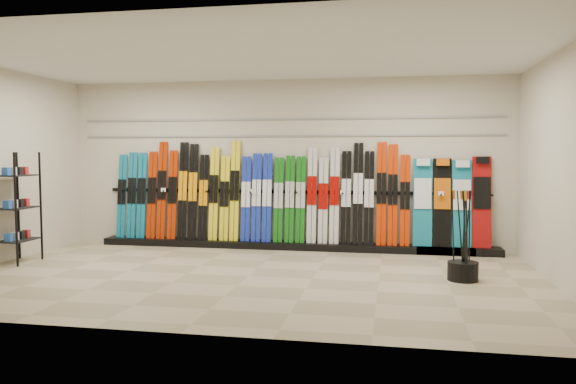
# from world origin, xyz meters

# --- Properties ---
(floor) EXTENTS (8.00, 8.00, 0.00)m
(floor) POSITION_xyz_m (0.00, 0.00, 0.00)
(floor) COLOR gray
(floor) RESTS_ON ground
(back_wall) EXTENTS (8.00, 0.00, 8.00)m
(back_wall) POSITION_xyz_m (0.00, 2.50, 1.50)
(back_wall) COLOR beige
(back_wall) RESTS_ON floor
(right_wall) EXTENTS (0.00, 5.00, 5.00)m
(right_wall) POSITION_xyz_m (4.00, 0.00, 1.50)
(right_wall) COLOR beige
(right_wall) RESTS_ON floor
(ceiling) EXTENTS (8.00, 8.00, 0.00)m
(ceiling) POSITION_xyz_m (0.00, 0.00, 3.00)
(ceiling) COLOR silver
(ceiling) RESTS_ON back_wall
(ski_rack_base) EXTENTS (8.00, 0.40, 0.12)m
(ski_rack_base) POSITION_xyz_m (0.22, 2.28, 0.06)
(ski_rack_base) COLOR black
(ski_rack_base) RESTS_ON floor
(skis) EXTENTS (5.37, 0.25, 1.80)m
(skis) POSITION_xyz_m (-0.45, 2.33, 0.93)
(skis) COLOR #0F698C
(skis) RESTS_ON ski_rack_base
(snowboards) EXTENTS (1.27, 0.23, 1.52)m
(snowboards) POSITION_xyz_m (2.93, 2.35, 0.86)
(snowboards) COLOR #14728C
(snowboards) RESTS_ON ski_rack_base
(accessory_rack) EXTENTS (0.40, 0.60, 1.71)m
(accessory_rack) POSITION_xyz_m (-3.75, 0.30, 0.85)
(accessory_rack) COLOR black
(accessory_rack) RESTS_ON floor
(pole_bin) EXTENTS (0.40, 0.40, 0.25)m
(pole_bin) POSITION_xyz_m (2.88, 0.28, 0.12)
(pole_bin) COLOR black
(pole_bin) RESTS_ON floor
(ski_poles) EXTENTS (0.27, 0.31, 1.18)m
(ski_poles) POSITION_xyz_m (2.88, 0.31, 0.61)
(ski_poles) COLOR black
(ski_poles) RESTS_ON pole_bin
(slatwall_rail_0) EXTENTS (7.60, 0.02, 0.03)m
(slatwall_rail_0) POSITION_xyz_m (0.00, 2.48, 2.00)
(slatwall_rail_0) COLOR gray
(slatwall_rail_0) RESTS_ON back_wall
(slatwall_rail_1) EXTENTS (7.60, 0.02, 0.03)m
(slatwall_rail_1) POSITION_xyz_m (0.00, 2.48, 2.30)
(slatwall_rail_1) COLOR gray
(slatwall_rail_1) RESTS_ON back_wall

